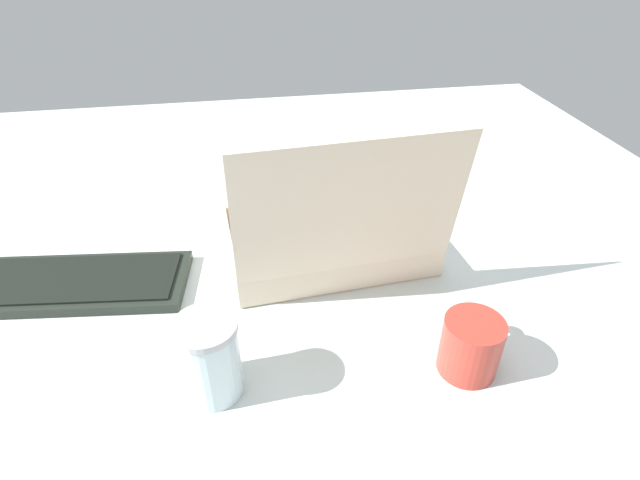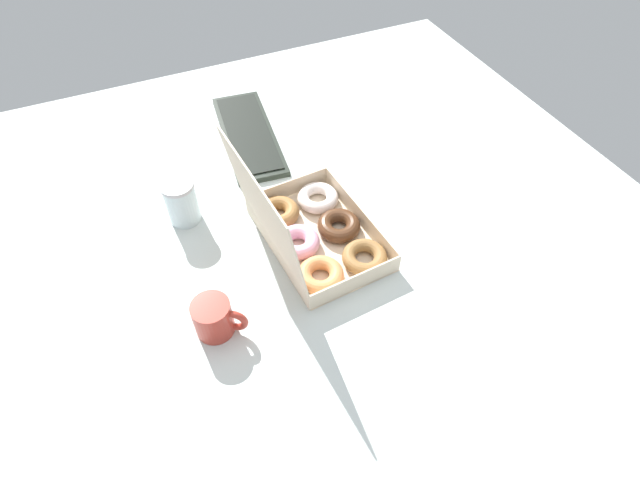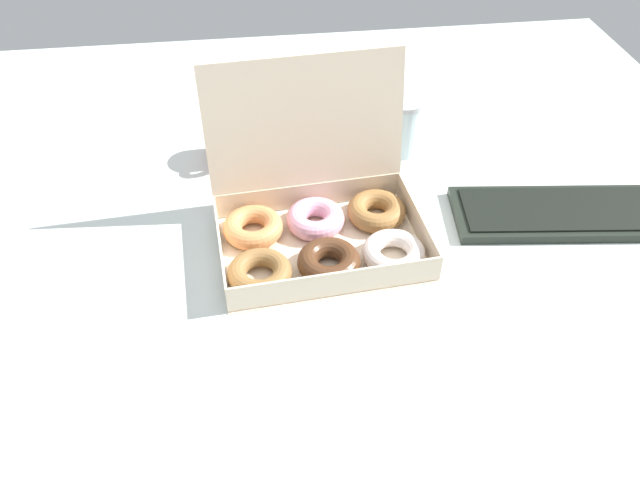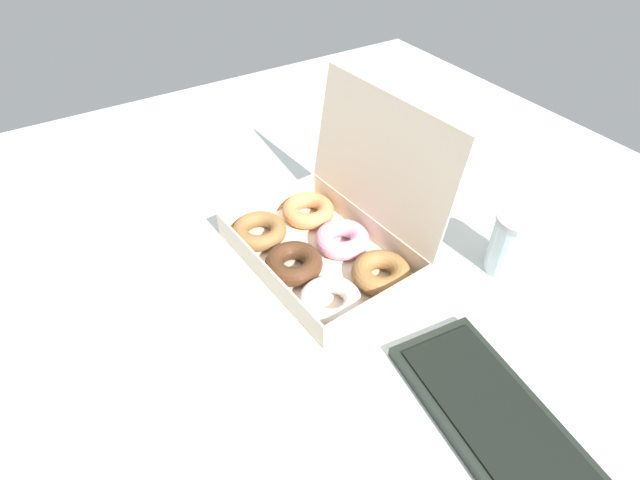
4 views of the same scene
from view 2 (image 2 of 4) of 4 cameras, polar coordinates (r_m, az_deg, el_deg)
name	(u,v)px [view 2 (image 2 of 4)]	position (r cm, az deg, el deg)	size (l,w,h in cm)	color
ground_plane	(316,235)	(128.19, -0.47, 0.63)	(180.00, 180.00, 2.00)	silver
donut_box	(313,232)	(122.65, -0.76, 0.93)	(37.85, 31.08, 29.44)	beige
keyboard	(248,134)	(157.57, -8.18, 11.86)	(44.30, 19.72, 2.20)	black
coffee_mug	(215,318)	(108.80, -11.94, -8.68)	(8.97, 11.05, 8.71)	#AE362A
glass_jar	(181,202)	(131.10, -15.56, 4.24)	(8.38, 8.38, 12.19)	silver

